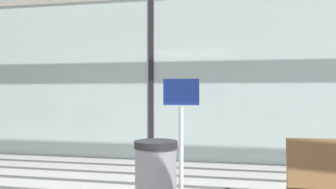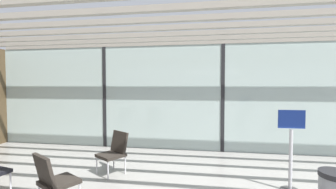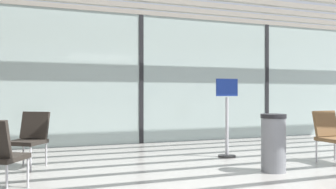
{
  "view_description": "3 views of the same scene",
  "coord_description": "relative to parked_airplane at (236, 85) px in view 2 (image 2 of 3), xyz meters",
  "views": [
    {
      "loc": [
        1.82,
        -1.58,
        1.29
      ],
      "look_at": [
        -0.18,
        7.41,
        1.21
      ],
      "focal_mm": 39.97,
      "sensor_mm": 36.0,
      "label": 1
    },
    {
      "loc": [
        -0.52,
        -1.34,
        1.87
      ],
      "look_at": [
        -1.7,
        6.09,
        1.56
      ],
      "focal_mm": 24.31,
      "sensor_mm": 36.0,
      "label": 2
    },
    {
      "loc": [
        -2.29,
        -2.89,
        1.16
      ],
      "look_at": [
        1.0,
        6.07,
        1.15
      ],
      "focal_mm": 38.09,
      "sensor_mm": 36.0,
      "label": 3
    }
  ],
  "objects": [
    {
      "name": "lounge_chair_4",
      "position": [
        -3.71,
        -8.2,
        -1.37
      ],
      "size": [
        0.68,
        0.7,
        0.87
      ],
      "rotation": [
        0.0,
        0.0,
        2.62
      ],
      "color": "#28231E",
      "rests_on": "ground"
    },
    {
      "name": "window_mullion_0",
      "position": [
        -4.47,
        -4.69,
        -0.36
      ],
      "size": [
        0.1,
        0.12,
        3.02
      ],
      "primitive_type": "cube",
      "color": "black",
      "rests_on": "ground"
    },
    {
      "name": "window_mullion_1",
      "position": [
        -0.97,
        -4.69,
        -0.36
      ],
      "size": [
        0.1,
        0.12,
        3.02
      ],
      "primitive_type": "cube",
      "color": "black",
      "rests_on": "ground"
    },
    {
      "name": "lounge_chair_1",
      "position": [
        -3.37,
        -6.68,
        -1.37
      ],
      "size": [
        0.69,
        0.7,
        0.87
      ],
      "rotation": [
        0.0,
        0.0,
        5.7
      ],
      "color": "#28231E",
      "rests_on": "ground"
    },
    {
      "name": "glass_curtain_wall",
      "position": [
        -0.97,
        -4.69,
        -0.36
      ],
      "size": [
        14.0,
        0.08,
        3.02
      ],
      "primitive_type": "cube",
      "color": "#A3B7B2",
      "rests_on": "ground"
    },
    {
      "name": "info_sign",
      "position": [
        0.02,
        -7.0,
        -1.19
      ],
      "size": [
        0.44,
        0.32,
        1.44
      ],
      "color": "#333333",
      "rests_on": "ground"
    },
    {
      "name": "parked_airplane",
      "position": [
        0.0,
        0.0,
        0.0
      ],
      "size": [
        11.79,
        3.73,
        3.73
      ],
      "color": "#B2BCD6",
      "rests_on": "ground"
    }
  ]
}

